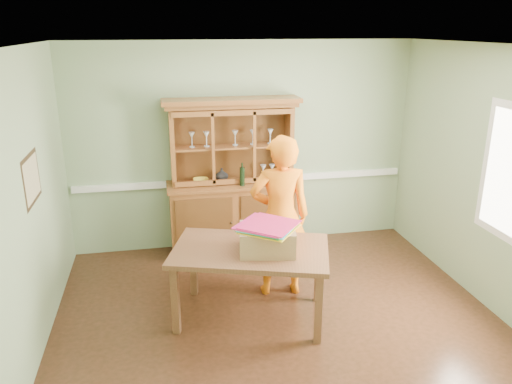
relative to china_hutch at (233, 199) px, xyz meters
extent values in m
plane|color=#4E2919|center=(0.18, -1.77, -0.71)|extent=(4.50, 4.50, 0.00)
plane|color=white|center=(0.18, -1.77, 1.99)|extent=(4.50, 4.50, 0.00)
plane|color=#8BA67C|center=(0.18, 0.23, 0.64)|extent=(4.50, 0.00, 4.50)
plane|color=#8BA67C|center=(-2.07, -1.77, 0.64)|extent=(0.00, 4.00, 4.00)
plane|color=#8BA67C|center=(2.43, -1.77, 0.64)|extent=(0.00, 4.00, 4.00)
plane|color=#8BA67C|center=(0.18, -3.77, 0.64)|extent=(4.50, 0.00, 4.50)
cube|color=white|center=(0.18, 0.20, 0.19)|extent=(4.41, 0.05, 0.08)
cube|color=#342515|center=(-2.05, -1.47, 0.84)|extent=(0.03, 0.60, 0.46)
cube|color=#BDB58A|center=(-2.04, -1.47, 0.84)|extent=(0.01, 0.52, 0.38)
cube|color=brown|center=(0.00, -0.02, -0.25)|extent=(1.64, 0.50, 0.91)
cube|color=brown|center=(0.00, -0.03, 0.22)|extent=(1.70, 0.56, 0.04)
cube|color=brown|center=(0.00, 0.21, 0.72)|extent=(1.55, 0.04, 0.96)
cube|color=brown|center=(-0.75, 0.05, 0.72)|extent=(0.05, 0.35, 0.96)
cube|color=brown|center=(0.75, 0.05, 0.72)|extent=(0.05, 0.35, 0.96)
cube|color=brown|center=(0.00, 0.05, 1.22)|extent=(1.64, 0.40, 0.05)
cube|color=brown|center=(0.00, 0.03, 1.28)|extent=(1.71, 0.44, 0.05)
cube|color=brown|center=(0.00, 0.05, 0.69)|extent=(1.44, 0.30, 0.02)
imported|color=#B2B2B7|center=(-0.14, 0.05, 0.32)|extent=(0.17, 0.17, 0.17)
imported|color=yellow|center=(-0.41, 0.05, 0.26)|extent=(0.20, 0.20, 0.05)
cylinder|color=black|center=(0.09, -0.18, 0.38)|extent=(0.06, 0.06, 0.29)
cube|color=brown|center=(-0.08, -1.65, 0.03)|extent=(1.73, 1.34, 0.05)
cube|color=brown|center=(-0.84, -1.81, -0.35)|extent=(0.09, 0.09, 0.71)
cube|color=brown|center=(-0.62, -1.09, -0.35)|extent=(0.09, 0.09, 0.71)
cube|color=brown|center=(0.46, -2.22, -0.35)|extent=(0.09, 0.09, 0.71)
cube|color=brown|center=(0.69, -1.50, -0.35)|extent=(0.09, 0.09, 0.71)
cube|color=#A97D57|center=(0.07, -1.74, 0.18)|extent=(0.60, 0.51, 0.25)
cube|color=yellow|center=(0.06, -1.77, 0.31)|extent=(0.65, 0.65, 0.01)
cube|color=green|center=(0.06, -1.77, 0.31)|extent=(0.65, 0.65, 0.01)
cube|color=#31D7EA|center=(0.06, -1.77, 0.32)|extent=(0.65, 0.65, 0.01)
cube|color=pink|center=(0.06, -1.77, 0.33)|extent=(0.65, 0.65, 0.01)
cube|color=#D12068|center=(0.06, -1.77, 0.34)|extent=(0.65, 0.65, 0.01)
cube|color=#CB1F57|center=(0.06, -1.77, 0.35)|extent=(0.65, 0.65, 0.01)
imported|color=orange|center=(0.33, -1.21, 0.19)|extent=(0.69, 0.48, 1.80)
camera|label=1|loc=(-0.91, -6.08, 2.15)|focal=35.00mm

